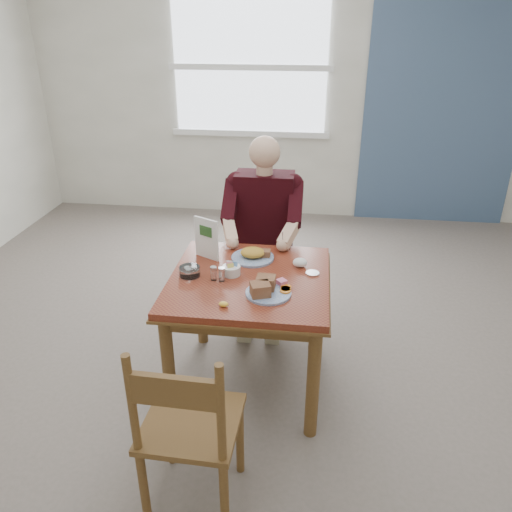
# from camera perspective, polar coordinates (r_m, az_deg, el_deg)

# --- Properties ---
(floor) EXTENTS (6.00, 6.00, 0.00)m
(floor) POSITION_cam_1_polar(r_m,az_deg,el_deg) (3.26, -0.69, -14.09)
(floor) COLOR #625A50
(floor) RESTS_ON ground
(wall_back) EXTENTS (5.50, 0.00, 5.50)m
(wall_back) POSITION_cam_1_polar(r_m,az_deg,el_deg) (5.53, 3.69, 18.65)
(wall_back) COLOR silver
(wall_back) RESTS_ON ground
(accent_panel) EXTENTS (1.60, 0.02, 2.80)m
(accent_panel) POSITION_cam_1_polar(r_m,az_deg,el_deg) (5.64, 20.91, 17.24)
(accent_panel) COLOR #41597A
(accent_panel) RESTS_ON ground
(lemon_wedge) EXTENTS (0.05, 0.04, 0.03)m
(lemon_wedge) POSITION_cam_1_polar(r_m,az_deg,el_deg) (2.56, -3.72, -5.51)
(lemon_wedge) COLOR yellow
(lemon_wedge) RESTS_ON table
(napkin) EXTENTS (0.09, 0.08, 0.05)m
(napkin) POSITION_cam_1_polar(r_m,az_deg,el_deg) (2.95, 5.05, -0.75)
(napkin) COLOR white
(napkin) RESTS_ON table
(metal_dish) EXTENTS (0.08, 0.08, 0.01)m
(metal_dish) POSITION_cam_1_polar(r_m,az_deg,el_deg) (2.89, 6.47, -1.96)
(metal_dish) COLOR silver
(metal_dish) RESTS_ON table
(window) EXTENTS (1.72, 0.04, 1.42)m
(window) POSITION_cam_1_polar(r_m,az_deg,el_deg) (5.52, -0.71, 20.77)
(window) COLOR white
(window) RESTS_ON wall_back
(table) EXTENTS (0.92, 0.92, 0.75)m
(table) POSITION_cam_1_polar(r_m,az_deg,el_deg) (2.90, -0.75, -4.37)
(table) COLOR brown
(table) RESTS_ON ground
(chair_far) EXTENTS (0.42, 0.42, 0.95)m
(chair_far) POSITION_cam_1_polar(r_m,az_deg,el_deg) (3.67, 0.96, -0.28)
(chair_far) COLOR brown
(chair_far) RESTS_ON ground
(chair_near) EXTENTS (0.43, 0.43, 0.95)m
(chair_near) POSITION_cam_1_polar(r_m,az_deg,el_deg) (2.31, -7.69, -18.95)
(chair_near) COLOR brown
(chair_near) RESTS_ON ground
(diner) EXTENTS (0.53, 0.56, 1.39)m
(diner) POSITION_cam_1_polar(r_m,az_deg,el_deg) (3.45, 0.84, 4.02)
(diner) COLOR tan
(diner) RESTS_ON chair_far
(near_plate) EXTENTS (0.29, 0.29, 0.08)m
(near_plate) POSITION_cam_1_polar(r_m,az_deg,el_deg) (2.66, 1.20, -3.75)
(near_plate) COLOR white
(near_plate) RESTS_ON table
(far_plate) EXTENTS (0.26, 0.26, 0.07)m
(far_plate) POSITION_cam_1_polar(r_m,az_deg,el_deg) (3.04, -0.28, 0.14)
(far_plate) COLOR white
(far_plate) RESTS_ON table
(caddy) EXTENTS (0.12, 0.12, 0.08)m
(caddy) POSITION_cam_1_polar(r_m,az_deg,el_deg) (2.86, -2.82, -1.63)
(caddy) COLOR white
(caddy) RESTS_ON table
(shakers) EXTENTS (0.09, 0.05, 0.08)m
(shakers) POSITION_cam_1_polar(r_m,az_deg,el_deg) (2.79, -4.41, -2.04)
(shakers) COLOR white
(shakers) RESTS_ON table
(creamer) EXTENTS (0.13, 0.13, 0.05)m
(creamer) POSITION_cam_1_polar(r_m,az_deg,el_deg) (2.87, -7.60, -1.74)
(creamer) COLOR white
(creamer) RESTS_ON table
(menu) EXTENTS (0.16, 0.09, 0.26)m
(menu) POSITION_cam_1_polar(r_m,az_deg,el_deg) (3.02, -5.67, 2.03)
(menu) COLOR white
(menu) RESTS_ON table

